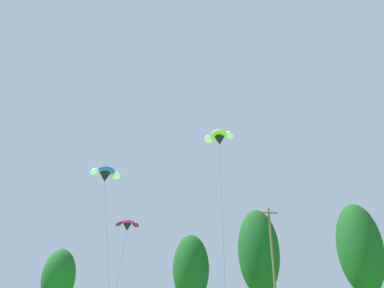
{
  "coord_description": "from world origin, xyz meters",
  "views": [
    {
      "loc": [
        -1.48,
        1.91,
        2.68
      ],
      "look_at": [
        0.41,
        25.64,
        13.13
      ],
      "focal_mm": 33.5,
      "sensor_mm": 36.0,
      "label": 1
    }
  ],
  "objects": [
    {
      "name": "treeline_tree_f",
      "position": [
        25.16,
        49.96,
        9.22
      ],
      "size": [
        5.91,
        5.91,
        15.23
      ],
      "color": "#472D19",
      "rests_on": "ground_plane"
    },
    {
      "name": "treeline_tree_e",
      "position": [
        12.24,
        54.02,
        9.15
      ],
      "size": [
        5.88,
        5.88,
        15.12
      ],
      "color": "#472D19",
      "rests_on": "ground_plane"
    },
    {
      "name": "treeline_tree_d",
      "position": [
        2.27,
        50.7,
        6.53
      ],
      "size": [
        4.71,
        4.71,
        10.79
      ],
      "color": "#472D19",
      "rests_on": "ground_plane"
    },
    {
      "name": "parafoil_kite_mid_lime_white",
      "position": [
        4.13,
        35.98,
        18.58
      ],
      "size": [
        3.47,
        12.65,
        17.82
      ],
      "color": "#93D633"
    },
    {
      "name": "parafoil_kite_far_magenta",
      "position": [
        -5.81,
        45.78,
        11.1
      ],
      "size": [
        3.03,
        19.06,
        10.15
      ],
      "color": "#D12893"
    },
    {
      "name": "utility_pole",
      "position": [
        10.94,
        43.16,
        6.7
      ],
      "size": [
        2.2,
        0.26,
        12.85
      ],
      "color": "brown",
      "rests_on": "ground_plane"
    },
    {
      "name": "parafoil_kite_high_blue_white",
      "position": [
        -7.21,
        35.19,
        13.94
      ],
      "size": [
        4.17,
        8.91,
        13.02
      ],
      "color": "blue"
    },
    {
      "name": "treeline_tree_c",
      "position": [
        -14.86,
        52.68,
        5.51
      ],
      "size": [
        4.26,
        4.26,
        9.11
      ],
      "color": "#472D19",
      "rests_on": "ground_plane"
    }
  ]
}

